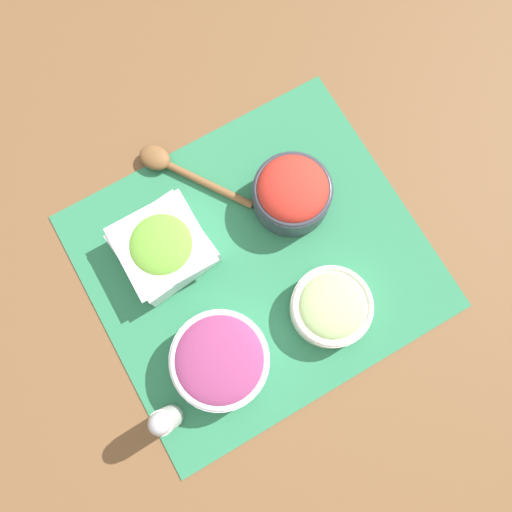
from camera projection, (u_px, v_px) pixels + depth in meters
name	position (u px, v px, depth m)	size (l,w,h in m)	color
ground_plane	(256.00, 261.00, 0.77)	(3.00, 3.00, 0.00)	brown
placemat	(256.00, 260.00, 0.77)	(0.50, 0.45, 0.00)	#2D7A51
onion_bowl	(220.00, 360.00, 0.70)	(0.14, 0.14, 0.07)	silver
tomato_bowl	(292.00, 192.00, 0.75)	(0.12, 0.12, 0.08)	#333842
lettuce_bowl	(163.00, 247.00, 0.74)	(0.14, 0.14, 0.06)	white
cucumber_bowl	(331.00, 307.00, 0.73)	(0.12, 0.12, 0.05)	silver
wooden_spoon	(173.00, 167.00, 0.79)	(0.13, 0.18, 0.02)	brown
pepper_shaker	(165.00, 420.00, 0.66)	(0.03, 0.03, 0.11)	silver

